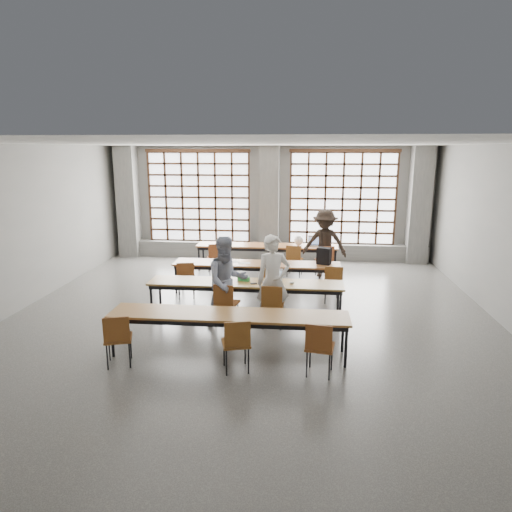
# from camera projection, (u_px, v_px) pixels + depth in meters

# --- Properties ---
(floor) EXTENTS (11.00, 11.00, 0.00)m
(floor) POSITION_uv_depth(u_px,v_px,m) (250.00, 318.00, 9.41)
(floor) COLOR #4E4E4C
(floor) RESTS_ON ground
(ceiling) EXTENTS (11.00, 11.00, 0.00)m
(ceiling) POSITION_uv_depth(u_px,v_px,m) (250.00, 143.00, 8.61)
(ceiling) COLOR silver
(ceiling) RESTS_ON floor
(wall_back) EXTENTS (10.00, 0.00, 10.00)m
(wall_back) POSITION_uv_depth(u_px,v_px,m) (270.00, 203.00, 14.33)
(wall_back) COLOR slate
(wall_back) RESTS_ON floor
(wall_front) EXTENTS (10.00, 0.00, 10.00)m
(wall_front) POSITION_uv_depth(u_px,v_px,m) (172.00, 359.00, 3.68)
(wall_front) COLOR slate
(wall_front) RESTS_ON floor
(wall_left) EXTENTS (0.00, 11.00, 11.00)m
(wall_left) POSITION_uv_depth(u_px,v_px,m) (12.00, 230.00, 9.50)
(wall_left) COLOR slate
(wall_left) RESTS_ON floor
(column_left) EXTENTS (0.60, 0.55, 3.50)m
(column_left) POSITION_uv_depth(u_px,v_px,m) (128.00, 202.00, 14.51)
(column_left) COLOR #575755
(column_left) RESTS_ON floor
(column_mid) EXTENTS (0.60, 0.55, 3.50)m
(column_mid) POSITION_uv_depth(u_px,v_px,m) (269.00, 204.00, 14.06)
(column_mid) COLOR #575755
(column_mid) RESTS_ON floor
(column_right) EXTENTS (0.60, 0.55, 3.50)m
(column_right) POSITION_uv_depth(u_px,v_px,m) (419.00, 205.00, 13.62)
(column_right) COLOR #575755
(column_right) RESTS_ON floor
(window_left) EXTENTS (3.32, 0.12, 3.00)m
(window_left) POSITION_uv_depth(u_px,v_px,m) (199.00, 197.00, 14.44)
(window_left) COLOR white
(window_left) RESTS_ON wall_back
(window_right) EXTENTS (3.32, 0.12, 3.00)m
(window_right) POSITION_uv_depth(u_px,v_px,m) (343.00, 199.00, 14.00)
(window_right) COLOR white
(window_right) RESTS_ON wall_back
(sill_ledge) EXTENTS (9.80, 0.35, 0.50)m
(sill_ledge) POSITION_uv_depth(u_px,v_px,m) (269.00, 251.00, 14.48)
(sill_ledge) COLOR #575755
(sill_ledge) RESTS_ON floor
(desk_row_a) EXTENTS (4.00, 0.70, 0.73)m
(desk_row_a) POSITION_uv_depth(u_px,v_px,m) (267.00, 247.00, 13.00)
(desk_row_a) COLOR brown
(desk_row_a) RESTS_ON floor
(desk_row_b) EXTENTS (4.00, 0.70, 0.73)m
(desk_row_b) POSITION_uv_depth(u_px,v_px,m) (257.00, 266.00, 10.95)
(desk_row_b) COLOR brown
(desk_row_b) RESTS_ON floor
(desk_row_c) EXTENTS (4.00, 0.70, 0.73)m
(desk_row_c) POSITION_uv_depth(u_px,v_px,m) (246.00, 285.00, 9.39)
(desk_row_c) COLOR brown
(desk_row_c) RESTS_ON floor
(desk_row_d) EXTENTS (4.00, 0.70, 0.73)m
(desk_row_d) POSITION_uv_depth(u_px,v_px,m) (229.00, 317.00, 7.60)
(desk_row_d) COLOR brown
(desk_row_d) RESTS_ON floor
(chair_back_left) EXTENTS (0.53, 0.53, 0.88)m
(chair_back_left) POSITION_uv_depth(u_px,v_px,m) (215.00, 255.00, 12.56)
(chair_back_left) COLOR maroon
(chair_back_left) RESTS_ON floor
(chair_back_mid) EXTENTS (0.48, 0.48, 0.88)m
(chair_back_mid) POSITION_uv_depth(u_px,v_px,m) (294.00, 257.00, 12.34)
(chair_back_mid) COLOR brown
(chair_back_mid) RESTS_ON floor
(chair_back_right) EXTENTS (0.53, 0.53, 0.88)m
(chair_back_right) POSITION_uv_depth(u_px,v_px,m) (325.00, 258.00, 12.26)
(chair_back_right) COLOR brown
(chair_back_right) RESTS_ON floor
(chair_mid_left) EXTENTS (0.50, 0.50, 0.88)m
(chair_mid_left) POSITION_uv_depth(u_px,v_px,m) (186.00, 276.00, 10.53)
(chair_mid_left) COLOR brown
(chair_mid_left) RESTS_ON floor
(chair_mid_centre) EXTENTS (0.43, 0.43, 0.88)m
(chair_mid_centre) POSITION_uv_depth(u_px,v_px,m) (271.00, 278.00, 10.34)
(chair_mid_centre) COLOR brown
(chair_mid_centre) RESTS_ON floor
(chair_mid_right) EXTENTS (0.45, 0.45, 0.88)m
(chair_mid_right) POSITION_uv_depth(u_px,v_px,m) (334.00, 280.00, 10.20)
(chair_mid_right) COLOR brown
(chair_mid_right) RESTS_ON floor
(chair_front_left) EXTENTS (0.49, 0.49, 0.88)m
(chair_front_left) POSITION_uv_depth(u_px,v_px,m) (226.00, 300.00, 8.84)
(chair_front_left) COLOR brown
(chair_front_left) RESTS_ON floor
(chair_front_right) EXTENTS (0.44, 0.44, 0.88)m
(chair_front_right) POSITION_uv_depth(u_px,v_px,m) (272.00, 302.00, 8.75)
(chair_front_right) COLOR brown
(chair_front_right) RESTS_ON floor
(chair_near_left) EXTENTS (0.53, 0.53, 0.88)m
(chair_near_left) POSITION_uv_depth(u_px,v_px,m) (118.00, 335.00, 7.19)
(chair_near_left) COLOR brown
(chair_near_left) RESTS_ON floor
(chair_near_mid) EXTENTS (0.52, 0.52, 0.88)m
(chair_near_mid) POSITION_uv_depth(u_px,v_px,m) (237.00, 340.00, 7.00)
(chair_near_mid) COLOR brown
(chair_near_mid) RESTS_ON floor
(chair_near_right) EXTENTS (0.48, 0.49, 0.88)m
(chair_near_right) POSITION_uv_depth(u_px,v_px,m) (319.00, 344.00, 6.88)
(chair_near_right) COLOR brown
(chair_near_right) RESTS_ON floor
(student_male) EXTENTS (0.76, 0.62, 1.81)m
(student_male) POSITION_uv_depth(u_px,v_px,m) (273.00, 281.00, 8.79)
(student_male) COLOR white
(student_male) RESTS_ON floor
(student_female) EXTENTS (1.07, 0.99, 1.77)m
(student_female) POSITION_uv_depth(u_px,v_px,m) (227.00, 281.00, 8.89)
(student_female) COLOR navy
(student_female) RESTS_ON floor
(student_back) EXTENTS (1.30, 0.91, 1.83)m
(student_back) POSITION_uv_depth(u_px,v_px,m) (325.00, 243.00, 12.30)
(student_back) COLOR black
(student_back) RESTS_ON floor
(laptop_front) EXTENTS (0.41, 0.36, 0.26)m
(laptop_front) POSITION_uv_depth(u_px,v_px,m) (273.00, 278.00, 9.41)
(laptop_front) COLOR #A9A9AE
(laptop_front) RESTS_ON desk_row_c
(laptop_back) EXTENTS (0.36, 0.31, 0.26)m
(laptop_back) POSITION_uv_depth(u_px,v_px,m) (315.00, 243.00, 12.94)
(laptop_back) COLOR #BCBBC1
(laptop_back) RESTS_ON desk_row_a
(mouse) EXTENTS (0.10, 0.07, 0.04)m
(mouse) POSITION_uv_depth(u_px,v_px,m) (292.00, 283.00, 9.26)
(mouse) COLOR silver
(mouse) RESTS_ON desk_row_c
(green_box) EXTENTS (0.26, 0.14, 0.09)m
(green_box) POSITION_uv_depth(u_px,v_px,m) (244.00, 279.00, 9.45)
(green_box) COLOR #2C893D
(green_box) RESTS_ON desk_row_c
(phone) EXTENTS (0.14, 0.11, 0.01)m
(phone) POSITION_uv_depth(u_px,v_px,m) (254.00, 283.00, 9.26)
(phone) COLOR black
(phone) RESTS_ON desk_row_c
(paper_sheet_a) EXTENTS (0.36, 0.32, 0.00)m
(paper_sheet_a) POSITION_uv_depth(u_px,v_px,m) (232.00, 262.00, 11.05)
(paper_sheet_a) COLOR white
(paper_sheet_a) RESTS_ON desk_row_b
(paper_sheet_b) EXTENTS (0.32, 0.25, 0.00)m
(paper_sheet_b) POSITION_uv_depth(u_px,v_px,m) (244.00, 263.00, 10.92)
(paper_sheet_b) COLOR silver
(paper_sheet_b) RESTS_ON desk_row_b
(backpack) EXTENTS (0.37, 0.30, 0.40)m
(backpack) POSITION_uv_depth(u_px,v_px,m) (324.00, 256.00, 10.78)
(backpack) COLOR black
(backpack) RESTS_ON desk_row_b
(plastic_bag) EXTENTS (0.27, 0.22, 0.29)m
(plastic_bag) POSITION_uv_depth(u_px,v_px,m) (299.00, 240.00, 12.91)
(plastic_bag) COLOR white
(plastic_bag) RESTS_ON desk_row_a
(red_pouch) EXTENTS (0.22, 0.14, 0.06)m
(red_pouch) POSITION_uv_depth(u_px,v_px,m) (118.00, 335.00, 7.28)
(red_pouch) COLOR maroon
(red_pouch) RESTS_ON chair_near_left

